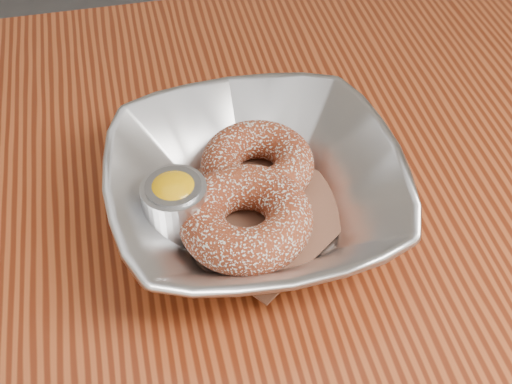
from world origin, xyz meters
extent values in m
cube|color=maroon|center=(0.00, 0.00, 0.73)|extent=(1.20, 0.80, 0.04)
cube|color=#5C2614|center=(0.54, 0.34, 0.35)|extent=(0.06, 0.06, 0.71)
imported|color=silver|center=(0.04, 0.02, 0.78)|extent=(0.25, 0.25, 0.06)
cube|color=brown|center=(0.04, 0.02, 0.76)|extent=(0.20, 0.20, 0.00)
torus|color=maroon|center=(0.05, 0.06, 0.78)|extent=(0.11, 0.11, 0.04)
torus|color=maroon|center=(0.02, 0.00, 0.78)|extent=(0.12, 0.12, 0.04)
cylinder|color=silver|center=(-0.03, 0.02, 0.78)|extent=(0.05, 0.05, 0.05)
cylinder|color=gray|center=(-0.03, 0.02, 0.79)|extent=(0.05, 0.05, 0.05)
ellipsoid|color=#FFB307|center=(-0.03, 0.02, 0.80)|extent=(0.04, 0.04, 0.03)
camera|label=1|loc=(-0.05, -0.39, 1.22)|focal=50.00mm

